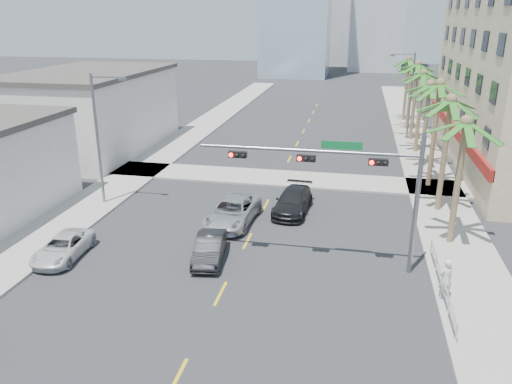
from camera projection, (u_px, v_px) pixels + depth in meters
The scene contains 22 objects.
ground at pixel (194, 345), 20.12m from camera, with size 260.00×260.00×0.00m, color #262628.
sidewalk_right at pixel (437, 197), 36.32m from camera, with size 4.00×120.00×0.15m, color gray.
sidewalk_left at pixel (131, 177), 40.81m from camera, with size 4.00×120.00×0.15m, color gray.
sidewalk_cross at pixel (279, 178), 40.41m from camera, with size 80.00×4.00×0.15m, color gray.
building_left_far at pixel (91, 113), 48.42m from camera, with size 11.00×18.00×7.20m, color beige.
traffic_signal_mast at pixel (352, 175), 24.69m from camera, with size 11.12×0.54×7.20m.
palm_tree_0 at pixel (466, 123), 26.66m from camera, with size 4.80×4.80×7.80m.
palm_tree_1 at pixel (451, 101), 31.34m from camera, with size 4.80×4.80×8.16m.
palm_tree_2 at pixel (440, 85), 36.03m from camera, with size 4.80×4.80×8.52m.
palm_tree_3 at pixel (430, 85), 41.06m from camera, with size 4.80×4.80×7.80m.
palm_tree_4 at pixel (423, 74), 45.75m from camera, with size 4.80×4.80×8.16m.
palm_tree_5 at pixel (418, 65), 50.43m from camera, with size 4.80×4.80×8.52m.
palm_tree_6 at pixel (413, 67), 55.47m from camera, with size 4.80×4.80×7.80m.
palm_tree_7 at pixel (409, 60), 60.15m from camera, with size 4.80×4.80×8.16m.
streetlight_left at pixel (100, 134), 33.41m from camera, with size 2.55×0.25×9.00m.
streetlight_right at pixel (409, 92), 51.46m from camera, with size 2.55×0.25×9.00m.
guardrail at pixel (442, 282), 23.51m from camera, with size 0.08×8.08×1.00m.
car_parked_far at pixel (63, 247), 27.16m from camera, with size 2.03×4.40×1.22m, color silver.
car_lane_left at pixel (209, 248), 26.90m from camera, with size 1.44×4.12×1.36m, color black.
car_lane_center at pixel (233, 211), 31.65m from camera, with size 2.61×5.66×1.57m, color silver.
car_lane_right at pixel (293, 201), 33.49m from camera, with size 2.10×5.17×1.50m, color black.
pedestrian at pixel (445, 279), 22.81m from camera, with size 0.73×0.48×2.00m, color silver.
Camera 1 is at (5.80, -16.06, 12.57)m, focal length 35.00 mm.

